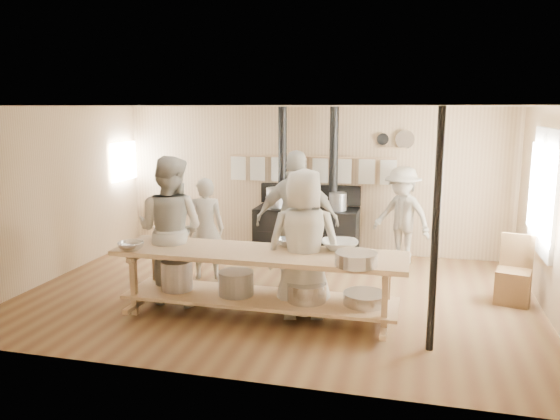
{
  "coord_description": "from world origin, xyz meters",
  "views": [
    {
      "loc": [
        1.82,
        -7.11,
        2.58
      ],
      "look_at": [
        -0.01,
        0.2,
        1.16
      ],
      "focal_mm": 35.0,
      "sensor_mm": 36.0,
      "label": 1
    }
  ],
  "objects": [
    {
      "name": "cook_left",
      "position": [
        -1.3,
        -0.62,
        0.99
      ],
      "size": [
        1.01,
        0.82,
        1.97
      ],
      "primitive_type": "imported",
      "rotation": [
        0.0,
        0.0,
        3.06
      ],
      "color": "beige",
      "rests_on": "ground"
    },
    {
      "name": "cook_far_left",
      "position": [
        -1.23,
        0.43,
        0.78
      ],
      "size": [
        0.65,
        0.52,
        1.56
      ],
      "primitive_type": "imported",
      "rotation": [
        0.0,
        0.0,
        3.43
      ],
      "color": "beige",
      "rests_on": "ground"
    },
    {
      "name": "bowl_white_b",
      "position": [
        0.95,
        -0.57,
        0.91
      ],
      "size": [
        0.54,
        0.54,
        0.11
      ],
      "primitive_type": "imported",
      "rotation": [
        0.0,
        0.0,
        1.76
      ],
      "color": "silver",
      "rests_on": "prep_table"
    },
    {
      "name": "prep_table",
      "position": [
        -0.01,
        -0.9,
        0.52
      ],
      "size": [
        3.6,
        0.9,
        0.85
      ],
      "color": "tan",
      "rests_on": "ground"
    },
    {
      "name": "bucket_galv",
      "position": [
        0.39,
        -0.57,
        0.96
      ],
      "size": [
        0.25,
        0.25,
        0.21
      ],
      "primitive_type": "cylinder",
      "rotation": [
        0.0,
        0.0,
        0.08
      ],
      "color": "gray",
      "rests_on": "prep_table"
    },
    {
      "name": "mixing_bowl_large",
      "position": [
        1.22,
        -1.23,
        0.93
      ],
      "size": [
        0.59,
        0.59,
        0.15
      ],
      "primitive_type": "cylinder",
      "rotation": [
        0.0,
        0.0,
        0.29
      ],
      "color": "silver",
      "rests_on": "prep_table"
    },
    {
      "name": "cook_by_window",
      "position": [
        1.63,
        1.95,
        0.82
      ],
      "size": [
        1.22,
        1.07,
        1.64
      ],
      "primitive_type": "imported",
      "rotation": [
        0.0,
        0.0,
        -0.54
      ],
      "color": "beige",
      "rests_on": "ground"
    },
    {
      "name": "back_wall_shelf",
      "position": [
        1.46,
        2.43,
        2.0
      ],
      "size": [
        0.63,
        0.14,
        0.32
      ],
      "color": "tan",
      "rests_on": "ground"
    },
    {
      "name": "room_shell",
      "position": [
        0.0,
        0.0,
        1.62
      ],
      "size": [
        7.0,
        7.0,
        7.0
      ],
      "color": "tan",
      "rests_on": "ground"
    },
    {
      "name": "pitcher",
      "position": [
        0.45,
        -0.57,
        0.96
      ],
      "size": [
        0.15,
        0.15,
        0.22
      ],
      "primitive_type": "cylinder",
      "rotation": [
        0.0,
        0.0,
        -0.09
      ],
      "color": "silver",
      "rests_on": "prep_table"
    },
    {
      "name": "towel_rail",
      "position": [
        -0.0,
        2.4,
        1.55
      ],
      "size": [
        3.0,
        0.04,
        0.47
      ],
      "color": "tan",
      "rests_on": "ground"
    },
    {
      "name": "left_opening",
      "position": [
        -3.45,
        2.0,
        1.6
      ],
      "size": [
        0.0,
        0.9,
        0.9
      ],
      "color": "white",
      "rests_on": "ground"
    },
    {
      "name": "cook_right",
      "position": [
        0.23,
        0.24,
        1.0
      ],
      "size": [
        1.21,
        0.6,
        2.0
      ],
      "primitive_type": "imported",
      "rotation": [
        0.0,
        0.0,
        3.24
      ],
      "color": "beige",
      "rests_on": "ground"
    },
    {
      "name": "ground",
      "position": [
        0.0,
        0.0,
        0.0
      ],
      "size": [
        7.0,
        7.0,
        0.0
      ],
      "primitive_type": "plane",
      "color": "brown",
      "rests_on": "ground"
    },
    {
      "name": "chair",
      "position": [
        3.15,
        0.42,
        0.27
      ],
      "size": [
        0.52,
        0.52,
        0.91
      ],
      "rotation": [
        0.0,
        0.0,
        -0.26
      ],
      "color": "brown",
      "rests_on": "ground"
    },
    {
      "name": "deep_bowl_enamel",
      "position": [
        -1.42,
        -0.57,
        0.94
      ],
      "size": [
        0.29,
        0.29,
        0.17
      ],
      "primitive_type": "cylinder",
      "rotation": [
        0.0,
        0.0,
        0.07
      ],
      "color": "silver",
      "rests_on": "prep_table"
    },
    {
      "name": "bowl_steel_b",
      "position": [
        0.3,
        -0.57,
        0.9
      ],
      "size": [
        0.45,
        0.45,
        0.1
      ],
      "primitive_type": "imported",
      "rotation": [
        0.0,
        0.0,
        3.91
      ],
      "color": "silver",
      "rests_on": "prep_table"
    },
    {
      "name": "cook_center",
      "position": [
        0.53,
        -0.74,
        0.94
      ],
      "size": [
        1.02,
        0.79,
        1.87
      ],
      "primitive_type": "imported",
      "rotation": [
        0.0,
        0.0,
        3.37
      ],
      "color": "beige",
      "rests_on": "ground"
    },
    {
      "name": "roasting_pan",
      "position": [
        1.22,
        -1.23,
        0.89
      ],
      "size": [
        0.42,
        0.29,
        0.09
      ],
      "primitive_type": "cube",
      "rotation": [
        0.0,
        0.0,
        -0.06
      ],
      "color": "#B2B2B7",
      "rests_on": "prep_table"
    },
    {
      "name": "stove",
      "position": [
        -0.01,
        2.12,
        0.52
      ],
      "size": [
        1.9,
        0.75,
        2.6
      ],
      "color": "black",
      "rests_on": "ground"
    },
    {
      "name": "bowl_steel_a",
      "position": [
        -1.55,
        -1.23,
        0.9
      ],
      "size": [
        0.45,
        0.45,
        0.1
      ],
      "primitive_type": "imported",
      "rotation": [
        0.0,
        0.0,
        1.0
      ],
      "color": "silver",
      "rests_on": "prep_table"
    },
    {
      "name": "support_post",
      "position": [
        2.05,
        -1.35,
        1.3
      ],
      "size": [
        0.08,
        0.08,
        2.6
      ],
      "primitive_type": "cylinder",
      "color": "black",
      "rests_on": "ground"
    },
    {
      "name": "window_right",
      "position": [
        3.47,
        0.6,
        1.5
      ],
      "size": [
        0.09,
        1.5,
        1.65
      ],
      "color": "beige",
      "rests_on": "ground"
    },
    {
      "name": "bowl_white_a",
      "position": [
        -1.27,
        -0.57,
        0.9
      ],
      "size": [
        0.52,
        0.52,
        0.1
      ],
      "primitive_type": "imported",
      "rotation": [
        0.0,
        0.0,
        0.32
      ],
      "color": "silver",
      "rests_on": "prep_table"
    }
  ]
}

